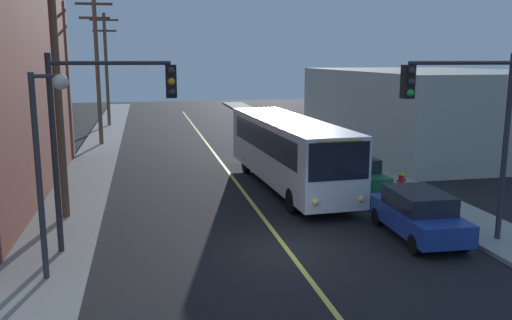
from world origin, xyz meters
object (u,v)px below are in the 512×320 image
(street_lamp_left, at_px, (46,147))
(utility_pole_near, at_px, (56,65))
(parked_car_blue, at_px, (418,213))
(utility_pole_mid, at_px, (97,63))
(traffic_signal_left_corner, at_px, (106,115))
(utility_pole_far, at_px, (106,64))
(city_bus, at_px, (288,149))
(traffic_signal_right_corner, at_px, (465,114))
(fire_hydrant, at_px, (401,181))
(parked_car_white, at_px, (306,147))
(parked_car_green, at_px, (353,173))

(street_lamp_left, bearing_deg, utility_pole_near, 94.55)
(parked_car_blue, height_order, utility_pole_mid, utility_pole_mid)
(parked_car_blue, distance_m, traffic_signal_left_corner, 10.63)
(utility_pole_mid, height_order, utility_pole_far, utility_pole_mid)
(city_bus, height_order, traffic_signal_right_corner, traffic_signal_right_corner)
(traffic_signal_right_corner, bearing_deg, fire_hydrant, 77.75)
(parked_car_white, distance_m, utility_pole_far, 23.02)
(parked_car_blue, xyz_separation_m, traffic_signal_left_corner, (-10.03, 0.69, 3.46))
(city_bus, relative_size, utility_pole_near, 1.20)
(traffic_signal_right_corner, bearing_deg, utility_pole_far, 110.67)
(city_bus, relative_size, parked_car_green, 2.77)
(traffic_signal_left_corner, bearing_deg, utility_pole_near, 116.21)
(utility_pole_near, bearing_deg, utility_pole_mid, 89.80)
(utility_pole_mid, xyz_separation_m, traffic_signal_right_corner, (12.64, -23.07, -1.30))
(utility_pole_near, height_order, traffic_signal_right_corner, utility_pole_near)
(fire_hydrant, bearing_deg, city_bus, 153.47)
(traffic_signal_left_corner, xyz_separation_m, street_lamp_left, (-1.42, -2.05, -0.56))
(parked_car_white, bearing_deg, parked_car_green, -89.71)
(parked_car_blue, bearing_deg, fire_hydrant, 68.14)
(traffic_signal_left_corner, height_order, fire_hydrant, traffic_signal_left_corner)
(utility_pole_far, bearing_deg, parked_car_blue, -69.94)
(parked_car_green, bearing_deg, parked_car_white, 90.29)
(city_bus, distance_m, traffic_signal_right_corner, 9.83)
(parked_car_white, bearing_deg, city_bus, -114.91)
(utility_pole_far, bearing_deg, traffic_signal_left_corner, -86.61)
(city_bus, relative_size, utility_pole_mid, 1.23)
(fire_hydrant, bearing_deg, utility_pole_mid, 130.59)
(fire_hydrant, bearing_deg, street_lamp_left, -153.12)
(parked_car_white, height_order, utility_pole_far, utility_pole_far)
(traffic_signal_left_corner, height_order, street_lamp_left, traffic_signal_left_corner)
(city_bus, bearing_deg, traffic_signal_left_corner, -136.57)
(utility_pole_mid, height_order, traffic_signal_left_corner, utility_pole_mid)
(city_bus, distance_m, fire_hydrant, 5.34)
(utility_pole_near, relative_size, traffic_signal_right_corner, 1.69)
(city_bus, relative_size, fire_hydrant, 14.58)
(utility_pole_mid, xyz_separation_m, fire_hydrant, (14.08, -16.44, -5.02))
(utility_pole_far, bearing_deg, city_bus, -68.99)
(utility_pole_near, height_order, utility_pole_mid, utility_pole_near)
(street_lamp_left, bearing_deg, traffic_signal_right_corner, 1.42)
(city_bus, height_order, traffic_signal_left_corner, traffic_signal_left_corner)
(city_bus, distance_m, utility_pole_mid, 17.40)
(street_lamp_left, bearing_deg, city_bus, 45.71)
(utility_pole_mid, height_order, fire_hydrant, utility_pole_mid)
(parked_car_green, relative_size, fire_hydrant, 5.25)
(parked_car_green, xyz_separation_m, traffic_signal_right_corner, (0.49, -7.53, 3.46))
(utility_pole_far, height_order, street_lamp_left, utility_pole_far)
(traffic_signal_right_corner, bearing_deg, parked_car_white, 92.05)
(utility_pole_mid, distance_m, utility_pole_far, 10.64)
(street_lamp_left, bearing_deg, traffic_signal_left_corner, 55.34)
(utility_pole_near, height_order, traffic_signal_left_corner, utility_pole_near)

